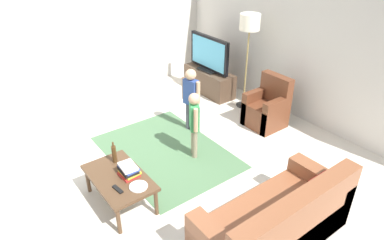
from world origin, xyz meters
name	(u,v)px	position (x,y,z in m)	size (l,w,h in m)	color
ground	(159,171)	(0.00, 0.00, 0.00)	(7.80, 7.80, 0.00)	beige
wall_back	(304,43)	(0.00, 3.00, 1.35)	(6.00, 0.12, 2.70)	silver
wall_left	(70,33)	(-3.00, 0.00, 1.35)	(0.12, 6.00, 2.70)	silver
area_rug	(166,152)	(-0.34, 0.34, 0.00)	(2.20, 1.60, 0.01)	#4C724C
tv_stand	(209,81)	(-1.67, 2.30, 0.24)	(1.20, 0.44, 0.50)	#4C3828
tv	(209,54)	(-1.67, 2.28, 0.85)	(1.10, 0.28, 0.71)	black
couch	(278,225)	(1.89, 0.35, 0.29)	(0.80, 1.80, 0.86)	brown
armchair	(268,109)	(0.00, 2.26, 0.30)	(0.60, 0.60, 0.90)	brown
floor_lamp	(250,27)	(-0.78, 2.45, 1.54)	(0.36, 0.36, 1.78)	#262626
child_near_tv	(191,95)	(-0.66, 1.07, 0.67)	(0.37, 0.19, 1.12)	#4C4C59
child_center	(194,119)	(-0.02, 0.65, 0.63)	(0.32, 0.22, 1.05)	gray
coffee_table	(119,179)	(0.26, -0.73, 0.37)	(1.00, 0.60, 0.42)	#513823
book_stack	(129,170)	(0.31, -0.61, 0.50)	(0.27, 0.24, 0.15)	red
bottle	(114,154)	(-0.04, -0.63, 0.55)	(0.06, 0.06, 0.30)	#4C3319
tv_remote	(118,189)	(0.48, -0.85, 0.43)	(0.17, 0.05, 0.02)	black
plate	(138,186)	(0.58, -0.63, 0.43)	(0.22, 0.22, 0.02)	white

